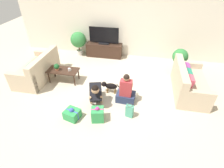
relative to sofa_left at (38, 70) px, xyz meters
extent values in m
plane|color=beige|center=(2.41, -0.27, -0.31)|extent=(16.00, 16.00, 0.00)
cube|color=silver|center=(2.41, 2.36, 0.99)|extent=(8.40, 0.06, 2.60)
cube|color=#C6B293|center=(-0.05, 0.00, -0.09)|extent=(0.87, 1.72, 0.45)
cube|color=#C6B293|center=(0.28, 0.00, 0.34)|extent=(0.20, 1.72, 0.42)
cube|color=#C6B293|center=(-0.05, 0.78, 0.00)|extent=(0.87, 0.16, 0.63)
cube|color=#C6B293|center=(-0.05, -0.78, 0.00)|extent=(0.87, 0.16, 0.63)
cube|color=red|center=(0.08, 0.35, 0.29)|extent=(0.18, 0.34, 0.32)
cube|color=#EACC4C|center=(0.08, 0.00, 0.29)|extent=(0.18, 0.34, 0.32)
cube|color=#288E6B|center=(0.08, -0.35, 0.29)|extent=(0.18, 0.34, 0.32)
cube|color=#C6B293|center=(4.88, 0.13, -0.09)|extent=(0.87, 1.72, 0.45)
cube|color=#C6B293|center=(4.54, 0.13, 0.34)|extent=(0.20, 1.72, 0.42)
cube|color=#C6B293|center=(4.88, -0.66, 0.00)|extent=(0.87, 0.16, 0.63)
cube|color=#C6B293|center=(4.88, 0.91, 0.00)|extent=(0.87, 0.16, 0.63)
cube|color=#E5566B|center=(4.74, -0.23, 0.29)|extent=(0.18, 0.34, 0.32)
cube|color=#288E6B|center=(4.74, 0.13, 0.29)|extent=(0.18, 0.34, 0.32)
cube|color=#9E4293|center=(4.74, 0.48, 0.29)|extent=(0.18, 0.34, 0.32)
cube|color=#382319|center=(0.91, 0.01, 0.09)|extent=(0.99, 0.51, 0.03)
cylinder|color=#382319|center=(0.47, -0.19, -0.12)|extent=(0.04, 0.04, 0.39)
cylinder|color=#382319|center=(1.35, -0.19, -0.12)|extent=(0.04, 0.04, 0.39)
cylinder|color=#382319|center=(0.47, 0.20, -0.12)|extent=(0.04, 0.04, 0.39)
cylinder|color=#382319|center=(1.35, 0.20, -0.12)|extent=(0.04, 0.04, 0.39)
cube|color=#382319|center=(1.81, 2.07, -0.04)|extent=(1.44, 0.44, 0.54)
cube|color=black|center=(1.81, 2.07, 0.25)|extent=(0.41, 0.20, 0.05)
cube|color=black|center=(1.81, 2.07, 0.59)|extent=(1.18, 0.03, 0.63)
cylinder|color=#4C4C51|center=(4.68, 1.34, -0.20)|extent=(0.22, 0.22, 0.22)
cylinder|color=brown|center=(4.68, 1.34, -0.01)|extent=(0.04, 0.04, 0.16)
sphere|color=#337F3D|center=(4.68, 1.34, 0.29)|extent=(0.53, 0.53, 0.53)
cylinder|color=beige|center=(0.74, 2.02, -0.22)|extent=(0.27, 0.27, 0.20)
cylinder|color=brown|center=(0.74, 2.02, -0.02)|extent=(0.05, 0.05, 0.19)
sphere|color=#337F3D|center=(0.74, 2.02, 0.34)|extent=(0.63, 0.63, 0.63)
cube|color=#23232D|center=(2.19, -0.67, -0.17)|extent=(0.40, 0.50, 0.28)
cube|color=black|center=(2.27, -0.94, 0.12)|extent=(0.45, 0.58, 0.47)
sphere|color=tan|center=(2.32, -1.13, 0.34)|extent=(0.20, 0.20, 0.20)
sphere|color=black|center=(2.32, -1.13, 0.38)|extent=(0.19, 0.19, 0.19)
cylinder|color=tan|center=(2.16, -1.08, -0.06)|extent=(0.13, 0.28, 0.42)
cylinder|color=tan|center=(2.44, -1.00, -0.06)|extent=(0.13, 0.28, 0.42)
cube|color=#283351|center=(3.05, -0.60, -0.19)|extent=(0.54, 0.43, 0.24)
cube|color=#AD3338|center=(3.05, -0.66, 0.17)|extent=(0.33, 0.22, 0.48)
sphere|color=tan|center=(3.05, -0.65, 0.48)|extent=(0.18, 0.18, 0.18)
sphere|color=black|center=(3.05, -0.66, 0.51)|extent=(0.16, 0.16, 0.16)
cylinder|color=tan|center=(3.19, -0.47, 0.09)|extent=(0.07, 0.26, 0.06)
cylinder|color=tan|center=(2.93, -0.45, 0.09)|extent=(0.07, 0.26, 0.06)
ellipsoid|color=black|center=(2.57, -0.32, -0.09)|extent=(0.37, 0.16, 0.18)
sphere|color=black|center=(2.35, -0.32, -0.04)|extent=(0.15, 0.15, 0.15)
sphere|color=olive|center=(2.29, -0.32, -0.05)|extent=(0.07, 0.07, 0.07)
cylinder|color=black|center=(2.78, -0.32, -0.05)|extent=(0.10, 0.03, 0.12)
cylinder|color=olive|center=(2.45, -0.27, -0.25)|extent=(0.04, 0.04, 0.14)
cylinder|color=olive|center=(2.45, -0.37, -0.25)|extent=(0.04, 0.04, 0.14)
cylinder|color=olive|center=(2.69, -0.27, -0.25)|extent=(0.04, 0.04, 0.14)
cylinder|color=olive|center=(2.69, -0.37, -0.25)|extent=(0.04, 0.04, 0.14)
cube|color=#2D934C|center=(1.80, -1.55, -0.19)|extent=(0.43, 0.42, 0.24)
cube|color=#3D51BC|center=(1.80, -1.55, -0.19)|extent=(0.36, 0.13, 0.24)
sphere|color=#3D51BC|center=(1.80, -1.55, -0.05)|extent=(0.12, 0.12, 0.12)
cube|color=#2D934C|center=(2.46, -1.49, -0.14)|extent=(0.36, 0.35, 0.35)
cube|color=#CC3389|center=(2.46, -1.49, -0.14)|extent=(0.31, 0.10, 0.35)
sphere|color=#CC3389|center=(2.46, -1.49, 0.06)|extent=(0.10, 0.10, 0.10)
cube|color=#4CA384|center=(3.22, -1.22, -0.14)|extent=(0.22, 0.15, 0.36)
torus|color=#4C3823|center=(3.22, -1.22, 0.06)|extent=(0.16, 0.16, 0.01)
cylinder|color=silver|center=(1.14, 0.00, 0.15)|extent=(0.08, 0.08, 0.09)
torus|color=silver|center=(1.20, 0.00, 0.15)|extent=(0.06, 0.01, 0.06)
cylinder|color=#A36042|center=(0.74, -0.04, 0.14)|extent=(0.11, 0.11, 0.07)
sphere|color=#1E5628|center=(0.74, -0.04, 0.24)|extent=(0.17, 0.17, 0.17)
camera|label=1|loc=(3.40, -4.47, 3.00)|focal=28.00mm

